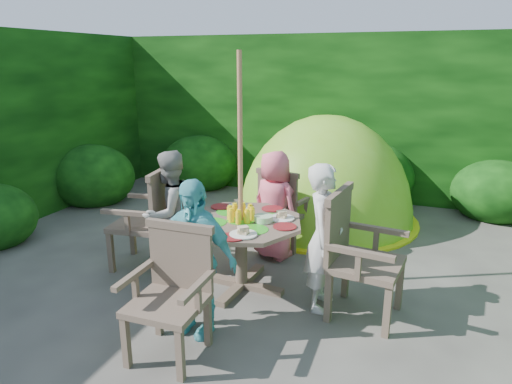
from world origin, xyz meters
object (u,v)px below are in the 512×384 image
(garden_chair_front, at_px, (172,290))
(child_back, at_px, (274,205))
(garden_chair_back, at_px, (284,207))
(child_right, at_px, (324,237))
(garden_chair_left, at_px, (149,217))
(patio_table, at_px, (241,231))
(child_left, at_px, (170,213))
(parasol_pole, at_px, (241,177))
(dome_tent, at_px, (323,220))
(garden_chair_right, at_px, (356,253))
(child_front, at_px, (194,258))

(garden_chair_front, bearing_deg, child_back, 84.12)
(garden_chair_back, height_order, child_right, child_right)
(child_right, distance_m, child_back, 1.13)
(child_right, bearing_deg, garden_chair_left, 81.29)
(patio_table, distance_m, child_left, 0.81)
(parasol_pole, xyz_separation_m, child_left, (-0.80, 0.07, -0.46))
(garden_chair_front, height_order, dome_tent, dome_tent)
(dome_tent, bearing_deg, parasol_pole, -95.36)
(patio_table, distance_m, garden_chair_right, 1.08)
(parasol_pole, distance_m, garden_chair_front, 1.25)
(garden_chair_back, relative_size, child_right, 0.70)
(garden_chair_front, relative_size, dome_tent, 0.33)
(child_left, bearing_deg, patio_table, 103.93)
(child_right, xyz_separation_m, child_back, (-0.73, 0.86, -0.05))
(garden_chair_back, bearing_deg, parasol_pole, 98.93)
(garden_chair_front, xyz_separation_m, child_right, (0.90, 1.03, 0.15))
(child_back, bearing_deg, garden_chair_right, 161.21)
(parasol_pole, xyz_separation_m, child_front, (-0.07, -0.80, -0.46))
(patio_table, bearing_deg, child_back, 85.55)
(garden_chair_left, bearing_deg, garden_chair_back, 122.18)
(child_front, bearing_deg, patio_table, 92.21)
(garden_chair_right, relative_size, garden_chair_left, 1.02)
(patio_table, height_order, garden_chair_right, garden_chair_right)
(parasol_pole, bearing_deg, child_right, -4.74)
(garden_chair_back, height_order, garden_chair_front, garden_chair_front)
(dome_tent, bearing_deg, garden_chair_front, -94.26)
(garden_chair_back, relative_size, dome_tent, 0.32)
(parasol_pole, xyz_separation_m, child_back, (0.07, 0.80, -0.50))
(patio_table, height_order, child_right, child_right)
(child_left, bearing_deg, parasol_pole, 103.87)
(child_left, distance_m, dome_tent, 2.48)
(garden_chair_right, bearing_deg, garden_chair_back, 47.58)
(child_back, bearing_deg, child_left, 62.41)
(parasol_pole, distance_m, dome_tent, 2.47)
(child_left, bearing_deg, dome_tent, 170.68)
(patio_table, distance_m, garden_chair_back, 1.10)
(child_right, relative_size, child_front, 1.02)
(garden_chair_right, relative_size, garden_chair_front, 1.12)
(parasol_pole, relative_size, child_right, 1.69)
(garden_chair_back, height_order, child_front, child_front)
(patio_table, relative_size, garden_chair_front, 1.37)
(garden_chair_left, xyz_separation_m, dome_tent, (1.41, 2.07, -0.55))
(child_left, bearing_deg, garden_chair_front, 49.67)
(patio_table, relative_size, child_front, 1.00)
(garden_chair_front, distance_m, dome_tent, 3.34)
(child_back, bearing_deg, child_right, 152.41)
(parasol_pole, bearing_deg, child_front, -94.74)
(garden_chair_front, distance_m, child_front, 0.33)
(patio_table, bearing_deg, dome_tent, 81.63)
(garden_chair_back, distance_m, child_back, 0.32)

